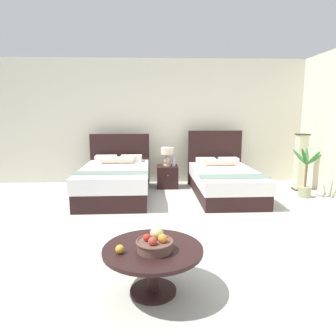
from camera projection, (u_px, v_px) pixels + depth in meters
name	position (u px, v px, depth m)	size (l,w,h in m)	color
ground_plane	(176.00, 227.00, 4.57)	(10.17, 9.73, 0.02)	#B8B9AD
wall_back	(168.00, 122.00, 7.33)	(10.17, 0.12, 2.90)	beige
bed_near_window	(116.00, 180.00, 6.14)	(1.36, 2.18, 1.19)	black
bed_near_corner	(224.00, 181.00, 6.24)	(1.26, 2.20, 1.26)	black
nightstand	(167.00, 177.00, 6.92)	(0.46, 0.49, 0.49)	black
table_lamp	(167.00, 154.00, 6.85)	(0.29, 0.29, 0.41)	beige
vase	(174.00, 162.00, 6.82)	(0.08, 0.08, 0.18)	#B8B4CA
coffee_table	(153.00, 257.00, 2.83)	(0.93, 0.93, 0.44)	black
fruit_bowl	(155.00, 243.00, 2.75)	(0.34, 0.34, 0.20)	brown
loose_apple	(120.00, 249.00, 2.69)	(0.08, 0.08, 0.08)	gold
floor_lamp_corner	(301.00, 162.00, 6.62)	(0.24, 0.24, 1.22)	#362A1D
potted_palm	(306.00, 180.00, 6.08)	(0.51, 0.55, 1.02)	gray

